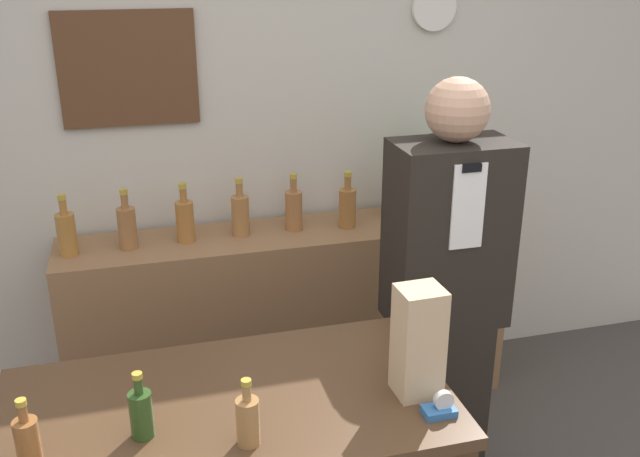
% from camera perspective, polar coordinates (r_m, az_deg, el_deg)
% --- Properties ---
extents(back_wall, '(5.20, 0.09, 2.70)m').
position_cam_1_polar(back_wall, '(3.36, -5.24, 8.36)').
color(back_wall, beige).
rests_on(back_wall, ground_plane).
extents(back_shelf, '(2.08, 0.40, 0.90)m').
position_cam_1_polar(back_shelf, '(3.46, -2.32, -7.19)').
color(back_shelf, '#8E6642').
rests_on(back_shelf, ground_plane).
extents(shopkeeper, '(0.43, 0.27, 1.71)m').
position_cam_1_polar(shopkeeper, '(2.75, 9.86, -6.02)').
color(shopkeeper, black).
rests_on(shopkeeper, ground_plane).
extents(potted_plant, '(0.33, 0.33, 0.42)m').
position_cam_1_polar(potted_plant, '(3.41, 9.73, 4.60)').
color(potted_plant, '#B27047').
rests_on(potted_plant, back_shelf).
extents(paper_bag, '(0.13, 0.12, 0.33)m').
position_cam_1_polar(paper_bag, '(2.06, 7.87, -8.97)').
color(paper_bag, tan).
rests_on(paper_bag, display_counter).
extents(tape_dispenser, '(0.09, 0.06, 0.07)m').
position_cam_1_polar(tape_dispenser, '(2.06, 9.62, -13.92)').
color(tape_dispenser, '#2D66A8').
rests_on(tape_dispenser, display_counter).
extents(counter_bottle_0, '(0.06, 0.06, 0.19)m').
position_cam_1_polar(counter_bottle_0, '(1.97, -22.34, -15.46)').
color(counter_bottle_0, brown).
rests_on(counter_bottle_0, display_counter).
extents(counter_bottle_1, '(0.06, 0.06, 0.19)m').
position_cam_1_polar(counter_bottle_1, '(1.98, -14.12, -14.09)').
color(counter_bottle_1, '#2A481D').
rests_on(counter_bottle_1, display_counter).
extents(counter_bottle_2, '(0.06, 0.06, 0.19)m').
position_cam_1_polar(counter_bottle_2, '(1.91, -5.80, -14.98)').
color(counter_bottle_2, '#9E703F').
rests_on(counter_bottle_2, display_counter).
extents(shelf_bottle_0, '(0.08, 0.08, 0.27)m').
position_cam_1_polar(shelf_bottle_0, '(3.16, -19.62, -0.30)').
color(shelf_bottle_0, '#A56E30').
rests_on(shelf_bottle_0, back_shelf).
extents(shelf_bottle_1, '(0.08, 0.08, 0.27)m').
position_cam_1_polar(shelf_bottle_1, '(3.15, -15.17, 0.17)').
color(shelf_bottle_1, '#976438').
rests_on(shelf_bottle_1, back_shelf).
extents(shelf_bottle_2, '(0.08, 0.08, 0.27)m').
position_cam_1_polar(shelf_bottle_2, '(3.17, -10.75, 0.69)').
color(shelf_bottle_2, '#A36731').
rests_on(shelf_bottle_2, back_shelf).
extents(shelf_bottle_3, '(0.08, 0.08, 0.27)m').
position_cam_1_polar(shelf_bottle_3, '(3.20, -6.39, 1.17)').
color(shelf_bottle_3, '#A06B3A').
rests_on(shelf_bottle_3, back_shelf).
extents(shelf_bottle_4, '(0.08, 0.08, 0.27)m').
position_cam_1_polar(shelf_bottle_4, '(3.25, -2.12, 1.58)').
color(shelf_bottle_4, '#9E6438').
rests_on(shelf_bottle_4, back_shelf).
extents(shelf_bottle_5, '(0.08, 0.08, 0.27)m').
position_cam_1_polar(shelf_bottle_5, '(3.28, 2.20, 1.78)').
color(shelf_bottle_5, '#9A6430').
rests_on(shelf_bottle_5, back_shelf).
extents(shelf_bottle_6, '(0.08, 0.08, 0.27)m').
position_cam_1_polar(shelf_bottle_6, '(3.39, 6.00, 2.32)').
color(shelf_bottle_6, '#A56C36').
rests_on(shelf_bottle_6, back_shelf).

